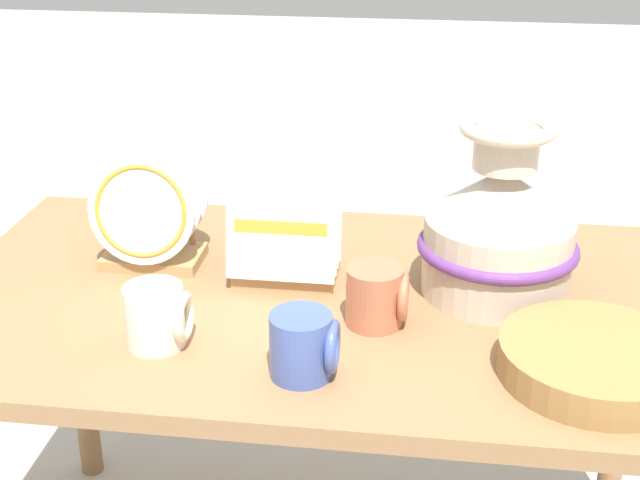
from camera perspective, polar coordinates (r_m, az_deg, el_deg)
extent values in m
cube|color=olive|center=(1.65, 0.00, -4.05)|extent=(1.41, 0.81, 0.03)
cylinder|color=olive|center=(2.30, -15.22, -6.96)|extent=(0.06, 0.06, 0.72)
cylinder|color=olive|center=(2.18, 18.84, -9.26)|extent=(0.06, 0.06, 0.72)
cylinder|color=beige|center=(1.65, 11.24, -0.97)|extent=(0.27, 0.27, 0.15)
cone|color=beige|center=(1.60, 11.59, 2.91)|extent=(0.27, 0.27, 0.09)
cylinder|color=beige|center=(1.58, 11.84, 5.74)|extent=(0.11, 0.11, 0.07)
torus|color=beige|center=(1.57, 11.95, 7.00)|extent=(0.17, 0.17, 0.02)
torus|color=#60337A|center=(1.64, 11.29, -0.42)|extent=(0.29, 0.29, 0.02)
cube|color=tan|center=(1.79, -10.58, -1.06)|extent=(0.19, 0.12, 0.02)
cylinder|color=tan|center=(1.84, -12.20, 0.82)|extent=(0.01, 0.01, 0.06)
cylinder|color=tan|center=(1.80, -8.19, 0.60)|extent=(0.01, 0.01, 0.06)
cylinder|color=white|center=(1.70, -11.38, 1.81)|extent=(0.21, 0.04, 0.20)
torus|color=gold|center=(1.70, -11.40, 1.79)|extent=(0.18, 0.04, 0.18)
cylinder|color=white|center=(1.74, -10.87, 2.43)|extent=(0.21, 0.04, 0.20)
cylinder|color=white|center=(1.79, -10.38, 3.02)|extent=(0.21, 0.04, 0.20)
cube|color=tan|center=(1.70, -2.16, -2.06)|extent=(0.19, 0.12, 0.02)
cylinder|color=tan|center=(1.74, -4.07, -0.06)|extent=(0.01, 0.01, 0.06)
cylinder|color=tan|center=(1.71, 0.29, -0.30)|extent=(0.01, 0.01, 0.06)
cube|color=white|center=(1.61, -2.53, 0.81)|extent=(0.20, 0.04, 0.20)
cube|color=white|center=(1.64, -2.32, 1.27)|extent=(0.20, 0.04, 0.20)
cube|color=white|center=(1.67, -2.12, 1.72)|extent=(0.20, 0.04, 0.20)
cube|color=white|center=(1.70, -1.93, 2.14)|extent=(0.20, 0.04, 0.20)
cube|color=gold|center=(1.60, -2.54, 0.80)|extent=(0.17, 0.01, 0.02)
cylinder|color=olive|center=(1.46, 17.14, -8.14)|extent=(0.30, 0.30, 0.01)
cylinder|color=olive|center=(1.46, 17.18, -7.84)|extent=(0.30, 0.30, 0.01)
cylinder|color=olive|center=(1.46, 17.22, -7.54)|extent=(0.30, 0.30, 0.01)
cylinder|color=olive|center=(1.45, 17.27, -7.23)|extent=(0.30, 0.30, 0.01)
cylinder|color=olive|center=(1.45, 17.31, -6.93)|extent=(0.30, 0.30, 0.01)
cylinder|color=olive|center=(1.44, 17.35, -6.62)|extent=(0.30, 0.30, 0.01)
cylinder|color=#42569E|center=(1.38, -1.23, -6.76)|extent=(0.10, 0.10, 0.10)
torus|color=#42569E|center=(1.37, 0.81, -6.83)|extent=(0.02, 0.08, 0.08)
cylinder|color=silver|center=(1.48, -10.54, -4.80)|extent=(0.10, 0.10, 0.10)
torus|color=silver|center=(1.47, -8.72, -4.88)|extent=(0.02, 0.08, 0.08)
cylinder|color=#B76647|center=(1.52, 3.50, -3.62)|extent=(0.10, 0.10, 0.10)
torus|color=#B76647|center=(1.52, 5.35, -3.66)|extent=(0.02, 0.08, 0.08)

